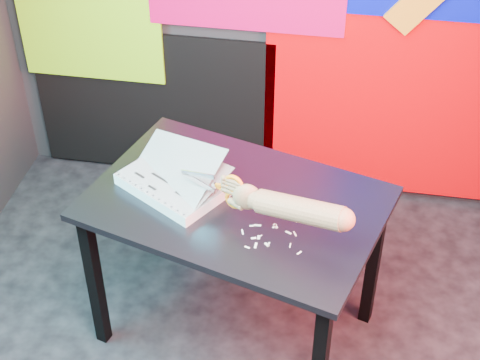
# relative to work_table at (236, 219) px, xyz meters

# --- Properties ---
(room) EXTENTS (3.01, 3.01, 2.71)m
(room) POSITION_rel_work_table_xyz_m (0.11, -0.41, 0.70)
(room) COLOR black
(room) RESTS_ON ground
(backdrop) EXTENTS (2.88, 0.05, 2.08)m
(backdrop) POSITION_rel_work_table_xyz_m (0.17, 1.06, 0.30)
(backdrop) COLOR #DB0006
(backdrop) RESTS_ON ground
(work_table) EXTENTS (1.29, 1.04, 0.75)m
(work_table) POSITION_rel_work_table_xyz_m (0.00, 0.00, 0.00)
(work_table) COLOR black
(work_table) RESTS_ON ground
(printout_stack) EXTENTS (0.50, 0.46, 0.21)m
(printout_stack) POSITION_rel_work_table_xyz_m (-0.25, 0.04, 0.13)
(printout_stack) COLOR silver
(printout_stack) RESTS_ON work_table
(scissors) EXTENTS (0.26, 0.11, 0.15)m
(scissors) POSITION_rel_work_table_xyz_m (-0.00, -0.11, 0.24)
(scissors) COLOR silver
(scissors) RESTS_ON printout_stack
(hand_forearm) EXTENTS (0.49, 0.23, 0.16)m
(hand_forearm) POSITION_rel_work_table_xyz_m (0.23, -0.20, 0.26)
(hand_forearm) COLOR #B07C53
(hand_forearm) RESTS_ON work_table
(paper_clippings) EXTENTS (0.24, 0.19, 0.00)m
(paper_clippings) POSITION_rel_work_table_xyz_m (0.16, -0.17, 0.10)
(paper_clippings) COLOR white
(paper_clippings) RESTS_ON work_table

